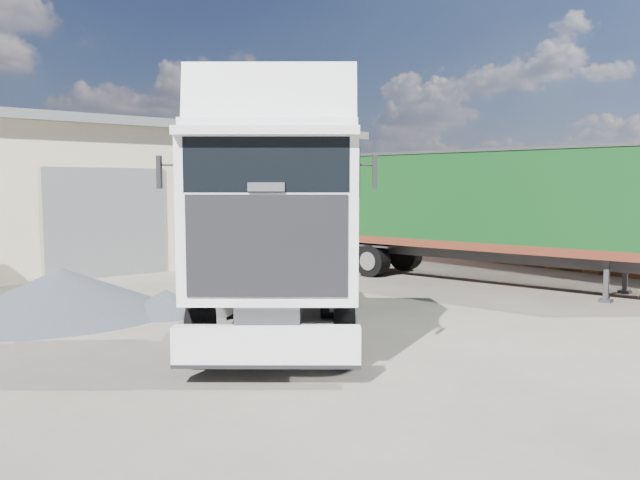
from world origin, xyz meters
TOP-DOWN VIEW (x-y plane):
  - ground at (0.00, 0.00)m, footprint 120.00×120.00m
  - brick_boundary_wall at (11.50, 6.00)m, footprint 0.35×26.00m
  - tractor_unit at (-2.52, -0.87)m, footprint 6.65×7.40m
  - box_trailer at (6.68, 1.65)m, footprint 5.13×12.48m
  - gravel_heap at (-5.11, 4.38)m, footprint 6.38×5.49m

SIDE VIEW (x-z plane):
  - ground at x=0.00m, z-range 0.00..0.00m
  - gravel_heap at x=-5.11m, z-range -0.04..1.09m
  - brick_boundary_wall at x=11.50m, z-range 0.00..2.50m
  - tractor_unit at x=-2.52m, z-range -0.39..4.55m
  - box_trailer at x=6.68m, z-range 0.45..4.51m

